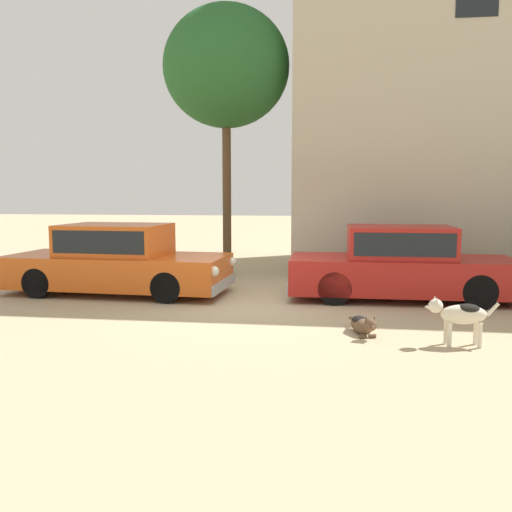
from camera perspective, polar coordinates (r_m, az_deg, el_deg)
name	(u,v)px	position (r m, az deg, el deg)	size (l,w,h in m)	color
ground_plane	(252,304)	(10.37, -0.44, -5.07)	(80.00, 80.00, 0.00)	tan
parked_sedan_nearest	(117,259)	(11.80, -14.23, -0.33)	(4.76, 2.04, 1.45)	#D15619
parked_sedan_second	(401,263)	(11.15, 14.82, -0.75)	(4.49, 1.72, 1.45)	#AD1E19
stray_dog_spotted	(362,324)	(8.37, 10.99, -7.01)	(0.41, 1.04, 0.35)	brown
stray_dog_tan	(460,314)	(8.03, 20.49, -5.64)	(1.01, 0.28, 0.69)	beige
acacia_tree_left	(226,68)	(14.56, -3.13, 18.98)	(3.18, 2.87, 6.76)	brown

